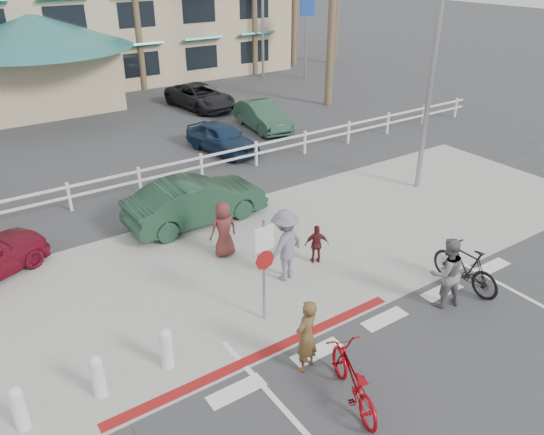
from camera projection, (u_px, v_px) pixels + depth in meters
ground at (404, 333)px, 11.86m from camera, size 140.00×140.00×0.00m
bike_path at (480, 388)px, 10.38m from camera, size 12.00×16.00×0.01m
sidewalk_plaza at (287, 249)px, 15.17m from camera, size 22.00×7.00×0.01m
cross_street at (219, 200)px, 18.12m from camera, size 40.00×5.00×0.01m
parking_lot at (121, 130)px, 25.13m from camera, size 50.00×16.00×0.01m
curb_red at (263, 354)px, 11.24m from camera, size 7.00×0.25×0.02m
rail_fence at (204, 166)px, 19.62m from camera, size 29.40×0.16×1.00m
sign_post at (264, 266)px, 11.67m from camera, size 0.50×0.10×2.90m
bollard_0 at (166, 348)px, 10.72m from camera, size 0.26×0.26×0.95m
bollard_1 at (98, 376)px, 10.01m from camera, size 0.26×0.26×0.95m
bollard_2 at (19, 408)px, 9.31m from camera, size 0.26×0.26×0.95m
streetlight_0 at (434, 59)px, 17.13m from camera, size 0.60×2.00×9.00m
streetlight_1 at (263, 1)px, 33.41m from camera, size 0.60×2.00×9.50m
info_sign at (306, 34)px, 33.82m from camera, size 1.20×0.16×5.60m
bike_red at (353, 379)px, 9.86m from camera, size 1.30×2.13×1.06m
rider_red at (306, 336)px, 10.52m from camera, size 0.69×0.55×1.65m
bike_black at (466, 267)px, 13.22m from camera, size 0.60×1.98×1.18m
rider_black at (446, 273)px, 12.44m from camera, size 1.03×0.90×1.79m
pedestrian_a at (285, 245)px, 13.42m from camera, size 1.41×1.03×1.96m
pedestrian_child at (317, 244)px, 14.30m from camera, size 0.71×0.55×1.13m
pedestrian_b at (224, 229)px, 14.55m from camera, size 0.81×0.56×1.61m
car_white_sedan at (196, 201)px, 16.37m from camera, size 4.45×1.66×1.45m
lot_car_2 at (222, 138)px, 22.17m from camera, size 2.05×3.82×1.23m
lot_car_3 at (262, 116)px, 24.98m from camera, size 1.80×4.02×1.28m
lot_car_5 at (200, 96)px, 28.31m from camera, size 2.61×4.74×1.26m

